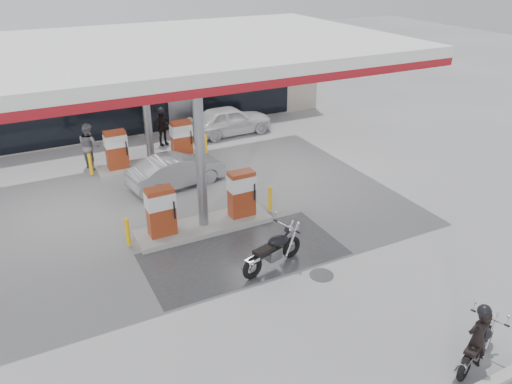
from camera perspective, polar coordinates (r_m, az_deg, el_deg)
ground at (r=15.15m, az=-3.12°, el=-7.57°), size 90.00×90.00×0.00m
wet_patch at (r=15.32m, az=-1.41°, el=-7.10°), size 6.00×3.00×0.00m
drain_cover at (r=14.54m, az=7.51°, el=-9.40°), size 0.70×0.70×0.01m
store_building at (r=28.69m, az=-16.75°, el=12.16°), size 22.00×8.22×4.00m
canopy at (r=17.60m, az=-10.53°, el=15.46°), size 16.00×10.02×5.51m
pump_island_near at (r=16.39m, az=-6.07°, el=-2.01°), size 5.14×1.30×1.78m
pump_island_far at (r=21.62m, az=-11.97°, el=4.70°), size 5.14×1.30×1.78m
main_motorcycle at (r=12.59m, az=23.98°, el=-15.82°), size 1.84×0.91×0.98m
biker_main at (r=12.22m, az=23.99°, el=-15.05°), size 0.62×0.44×1.59m
parked_motorcycle at (r=14.50m, az=2.01°, el=-6.80°), size 2.23×0.96×1.17m
sedan_white at (r=25.05m, az=-3.00°, el=8.21°), size 4.22×1.75×1.43m
attendant at (r=22.05m, az=-18.51°, el=5.03°), size 1.04×1.15×1.93m
hatchback_silver at (r=19.60m, az=-9.00°, el=2.44°), size 4.01×1.93×1.27m
biker_walking at (r=23.87m, az=-10.69°, el=7.26°), size 1.07×0.59×1.73m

